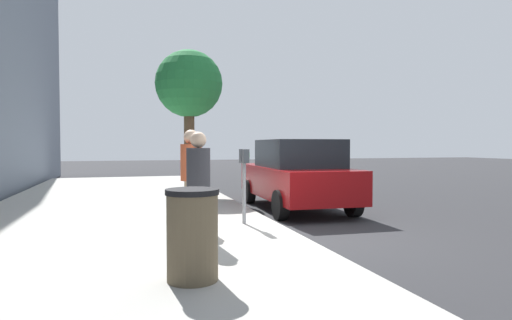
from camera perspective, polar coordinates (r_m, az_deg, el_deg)
ground_plane at (r=7.78m, az=4.65°, el=-10.19°), size 80.00×80.00×0.00m
sidewalk_slab at (r=7.27m, az=-18.41°, el=-10.54°), size 28.00×6.00×0.15m
parking_meter at (r=8.20m, az=-1.56°, el=-1.33°), size 0.36×0.12×1.41m
pedestrian_at_meter at (r=8.01m, az=-8.49°, el=-1.24°), size 0.53×0.38×1.77m
pedestrian_bystander at (r=6.83m, az=-7.55°, el=-2.25°), size 0.42×0.40×1.70m
parked_sedan_near at (r=11.05m, az=5.35°, el=-1.88°), size 4.46×2.08×1.77m
street_tree at (r=13.65m, az=-8.78°, el=9.59°), size 2.05×2.05×4.39m
trash_bin at (r=4.89m, az=-8.33°, el=-9.64°), size 0.59×0.59×1.01m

